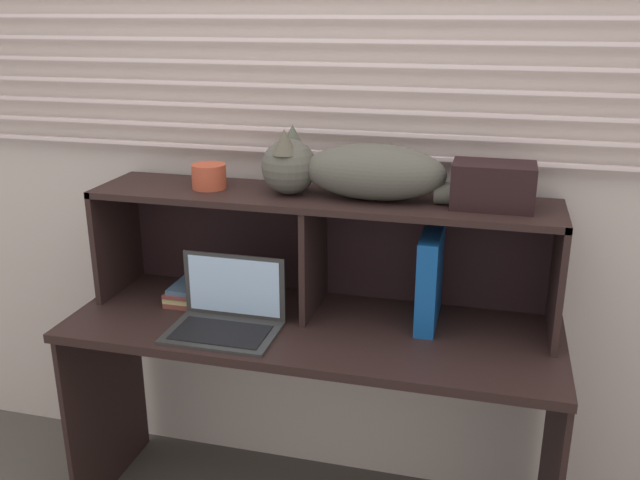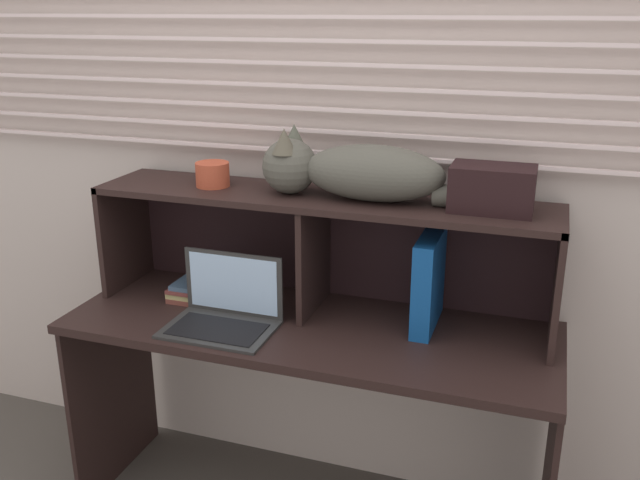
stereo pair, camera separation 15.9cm
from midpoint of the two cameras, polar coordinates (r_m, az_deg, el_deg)
name	(u,v)px [view 1 (the left image)]	position (r m, az deg, el deg)	size (l,w,h in m)	color
back_panel_with_blinds	(335,156)	(2.41, -0.66, 6.93)	(4.40, 0.08, 2.50)	beige
desk	(311,363)	(2.33, -2.73, -10.14)	(1.61, 0.57, 0.77)	black
hutch_shelf_unit	(322,226)	(2.30, -1.83, 1.12)	(1.53, 0.31, 0.40)	black
cat	(354,170)	(2.18, 0.72, 5.77)	(0.80, 0.20, 0.22)	#504F46
laptop	(227,315)	(2.25, -9.77, -6.17)	(0.35, 0.24, 0.23)	#2F2F2F
binder_upright	(430,278)	(2.24, 7.08, -3.16)	(0.06, 0.27, 0.31)	#114A97
book_stack	(197,288)	(2.51, -11.94, -3.94)	(0.16, 0.25, 0.07)	brown
small_basket	(209,176)	(2.36, -11.10, 5.18)	(0.11, 0.11, 0.08)	#B6482F
storage_box	(493,185)	(2.13, 12.06, 4.43)	(0.25, 0.15, 0.14)	black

